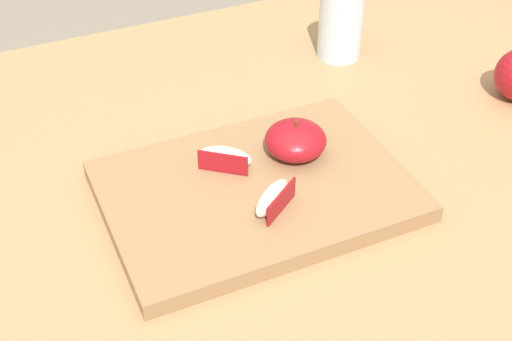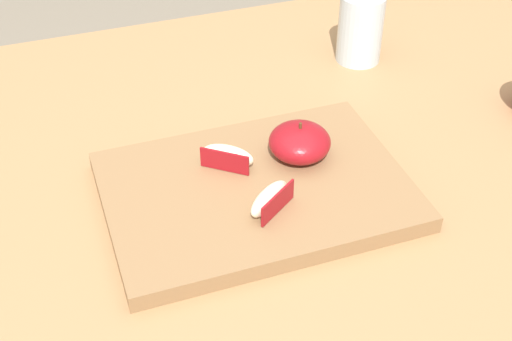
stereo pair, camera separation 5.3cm
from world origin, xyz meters
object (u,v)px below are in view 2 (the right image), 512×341
object	(u,v)px
cutting_board	(256,191)
apple_wedge_middle	(270,199)
apple_half_skin_up	(300,142)
apple_wedge_front	(228,156)
drinking_glass_water	(360,28)

from	to	relation	value
cutting_board	apple_wedge_middle	bearing A→B (deg)	-89.66
apple_half_skin_up	apple_wedge_middle	xyz separation A→B (m)	(-0.07, -0.08, -0.01)
apple_wedge_front	drinking_glass_water	size ratio (longest dim) A/B	0.61
cutting_board	drinking_glass_water	xyz separation A→B (m)	(0.26, 0.26, 0.04)
apple_half_skin_up	apple_wedge_middle	bearing A→B (deg)	-130.40
cutting_board	drinking_glass_water	size ratio (longest dim) A/B	3.34
apple_wedge_middle	apple_half_skin_up	bearing A→B (deg)	49.60
apple_wedge_middle	cutting_board	bearing A→B (deg)	90.34
apple_half_skin_up	drinking_glass_water	bearing A→B (deg)	49.82
apple_half_skin_up	apple_wedge_middle	distance (m)	0.10
cutting_board	apple_wedge_front	distance (m)	0.05
apple_half_skin_up	apple_wedge_front	xyz separation A→B (m)	(-0.09, 0.01, -0.01)
drinking_glass_water	apple_half_skin_up	bearing A→B (deg)	-130.18
apple_half_skin_up	apple_wedge_front	bearing A→B (deg)	173.25
cutting_board	apple_wedge_middle	distance (m)	0.05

